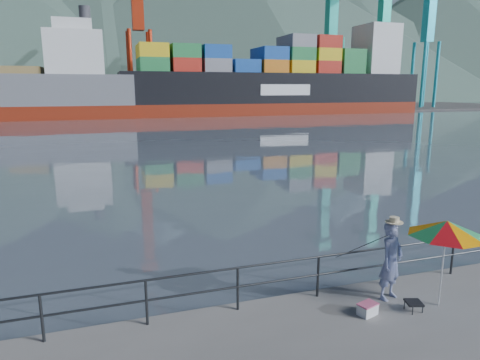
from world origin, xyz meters
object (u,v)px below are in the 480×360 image
Objects in this scene: beach_umbrella at (447,228)px; container_ship at (283,83)px; fisherman at (391,261)px; cooler_bag at (367,310)px.

beach_umbrella is 0.04× the size of container_ship.
fisherman is at bearing 142.85° from beach_umbrella.
beach_umbrella is (0.87, -0.66, 0.93)m from fisherman.
beach_umbrella reaches higher than cooler_bag.
cooler_bag is 78.62m from container_ship.
beach_umbrella is at bearing -57.62° from fisherman.
fisherman is 77.75m from container_ship.
fisherman is at bearing -111.95° from container_ship.
container_ship is (29.93, 72.47, 5.72)m from cooler_bag.
container_ship is at bearing 47.58° from fisherman.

